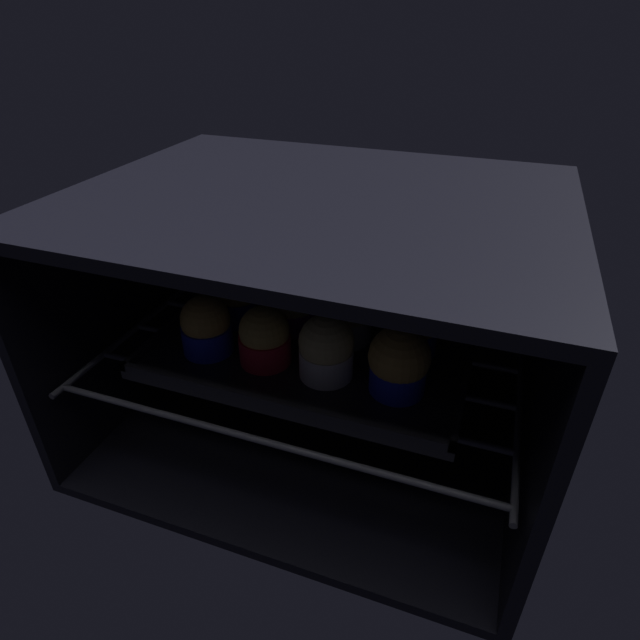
% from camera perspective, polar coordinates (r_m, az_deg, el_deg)
% --- Properties ---
extents(oven_cavity, '(0.59, 0.47, 0.37)m').
position_cam_1_polar(oven_cavity, '(0.74, 0.81, 0.88)').
color(oven_cavity, black).
rests_on(oven_cavity, ground).
extents(oven_rack, '(0.55, 0.42, 0.01)m').
position_cam_1_polar(oven_rack, '(0.73, -0.32, -3.05)').
color(oven_rack, '#42424C').
rests_on(oven_rack, oven_cavity).
extents(baking_tray, '(0.42, 0.33, 0.02)m').
position_cam_1_polar(baking_tray, '(0.73, 0.00, -1.86)').
color(baking_tray, black).
rests_on(baking_tray, oven_rack).
extents(muffin_row0_col0, '(0.07, 0.07, 0.08)m').
position_cam_1_polar(muffin_row0_col0, '(0.69, -12.38, -0.71)').
color(muffin_row0_col0, '#1928B7').
rests_on(muffin_row0_col0, baking_tray).
extents(muffin_row0_col1, '(0.07, 0.07, 0.08)m').
position_cam_1_polar(muffin_row0_col1, '(0.66, -6.11, -1.93)').
color(muffin_row0_col1, red).
rests_on(muffin_row0_col1, baking_tray).
extents(muffin_row0_col2, '(0.07, 0.07, 0.08)m').
position_cam_1_polar(muffin_row0_col2, '(0.63, 0.69, -3.17)').
color(muffin_row0_col2, silver).
rests_on(muffin_row0_col2, baking_tray).
extents(muffin_row0_col3, '(0.07, 0.07, 0.08)m').
position_cam_1_polar(muffin_row0_col3, '(0.61, 8.65, -4.65)').
color(muffin_row0_col3, '#1928B7').
rests_on(muffin_row0_col3, baking_tray).
extents(muffin_row1_col0, '(0.07, 0.07, 0.08)m').
position_cam_1_polar(muffin_row1_col0, '(0.75, -9.17, 2.64)').
color(muffin_row1_col0, '#1928B7').
rests_on(muffin_row1_col0, baking_tray).
extents(muffin_row1_col1, '(0.07, 0.07, 0.09)m').
position_cam_1_polar(muffin_row1_col1, '(0.72, -3.10, 1.66)').
color(muffin_row1_col1, '#7A238C').
rests_on(muffin_row1_col1, baking_tray).
extents(muffin_row1_col2, '(0.07, 0.07, 0.08)m').
position_cam_1_polar(muffin_row1_col2, '(0.70, 2.98, 0.38)').
color(muffin_row1_col2, silver).
rests_on(muffin_row1_col2, baking_tray).
extents(muffin_row1_col3, '(0.07, 0.07, 0.09)m').
position_cam_1_polar(muffin_row1_col3, '(0.68, 10.12, -0.48)').
color(muffin_row1_col3, '#1928B7').
rests_on(muffin_row1_col3, baking_tray).
extents(muffin_row2_col0, '(0.07, 0.07, 0.09)m').
position_cam_1_polar(muffin_row2_col0, '(0.82, -6.48, 5.54)').
color(muffin_row2_col0, '#0C8C84').
rests_on(muffin_row2_col0, baking_tray).
extents(muffin_row2_col1, '(0.07, 0.07, 0.08)m').
position_cam_1_polar(muffin_row2_col1, '(0.79, -0.93, 4.57)').
color(muffin_row2_col1, '#0C8C84').
rests_on(muffin_row2_col1, baking_tray).
extents(muffin_row2_col2, '(0.07, 0.07, 0.08)m').
position_cam_1_polar(muffin_row2_col2, '(0.77, 4.90, 3.48)').
color(muffin_row2_col2, '#1928B7').
rests_on(muffin_row2_col2, baking_tray).
extents(muffin_row2_col3, '(0.07, 0.07, 0.08)m').
position_cam_1_polar(muffin_row2_col3, '(0.76, 11.50, 2.32)').
color(muffin_row2_col3, '#1928B7').
rests_on(muffin_row2_col3, baking_tray).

